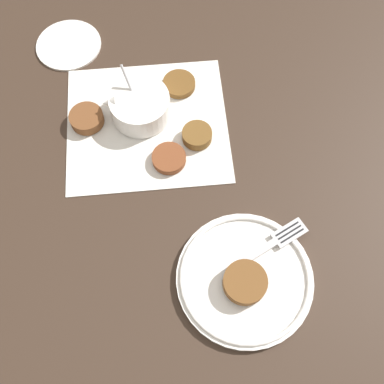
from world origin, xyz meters
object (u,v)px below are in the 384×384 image
at_px(serving_plate, 245,278).
at_px(extra_saucer, 68,44).
at_px(fork, 275,242).
at_px(sauce_bowl, 139,107).
at_px(fritter_on_plate, 245,282).

distance_m(serving_plate, extra_saucer, 0.60).
bearing_deg(fork, sauce_bowl, -52.57).
bearing_deg(fritter_on_plate, sauce_bowl, -65.64).
bearing_deg(sauce_bowl, serving_plate, 115.47).
xyz_separation_m(serving_plate, extra_saucer, (0.30, -0.52, -0.00)).
bearing_deg(extra_saucer, sauce_bowl, 127.82).
height_order(sauce_bowl, fork, sauce_bowl).
xyz_separation_m(fritter_on_plate, fork, (-0.06, -0.06, -0.01)).
bearing_deg(sauce_bowl, extra_saucer, -52.18).
distance_m(sauce_bowl, fork, 0.36).
distance_m(sauce_bowl, serving_plate, 0.37).
xyz_separation_m(sauce_bowl, extra_saucer, (0.14, -0.18, -0.02)).
distance_m(fritter_on_plate, fork, 0.09).
distance_m(sauce_bowl, fritter_on_plate, 0.38).
height_order(sauce_bowl, fritter_on_plate, sauce_bowl).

